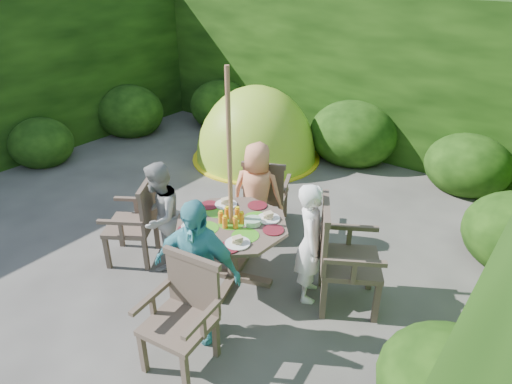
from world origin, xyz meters
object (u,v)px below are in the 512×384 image
Objects in this scene: patio_table at (232,232)px; child_right at (311,243)px; garden_chair_left at (137,220)px; child_front at (197,271)px; dome_tent at (256,158)px; child_left at (160,217)px; garden_chair_right at (341,255)px; garden_chair_back at (266,192)px; child_back at (257,193)px; garden_chair_front at (184,312)px; parasol_pole at (230,184)px.

child_right is at bearing 18.65° from patio_table.
garden_chair_left is 1.39m from child_front.
child_right is 3.52m from dome_tent.
child_left is (-1.52, -0.51, -0.02)m from child_right.
patio_table is 1.43× the size of garden_chair_right.
garden_chair_back is at bearing 135.34° from child_left.
garden_chair_right is at bearing 17.65° from patio_table.
child_front is (1.01, -0.50, 0.08)m from child_left.
child_left is at bearing -79.19° from dome_tent.
child_back is at bearing 108.99° from patio_table.
child_left is 0.98× the size of child_back.
garden_chair_front is 0.67× the size of child_front.
garden_chair_front reaches higher than patio_table.
child_back is at bearing 91.51° from child_front.
parasol_pole reaches higher than patio_table.
child_left is at bearing 47.71° from garden_chair_back.
child_front is (1.31, -0.42, 0.18)m from garden_chair_left.
patio_table is 0.80m from child_back.
garden_chair_front is 1.37m from child_left.
child_left reaches higher than patio_table.
patio_table is 0.61× the size of dome_tent.
garden_chair_left is at bearing 38.24° from garden_chair_back.
patio_table is at bearing 79.71° from child_right.
garden_chair_back is 1.91m from child_front.
child_left is at bearing 137.30° from garden_chair_front.
child_front is (0.60, -1.80, 0.20)m from garden_chair_back.
child_back reaches higher than garden_chair_right.
garden_chair_left is 1.04× the size of garden_chair_back.
child_front is 4.02m from dome_tent.
garden_chair_right is 1.89m from child_left.
child_back is 0.50× the size of dome_tent.
child_back is (0.50, 1.01, 0.01)m from child_left.
garden_chair_right is at bearing 17.70° from parasol_pole.
garden_chair_front is at bearing -70.51° from parasol_pole.
child_front is at bearing -67.46° from dome_tent.
child_left reaches higher than garden_chair_right.
garden_chair_back is at bearing 120.17° from garden_chair_left.
garden_chair_front is (-0.67, -1.37, -0.07)m from garden_chair_right.
patio_table is at bearing 76.73° from garden_chair_right.
dome_tent is (-1.73, 2.67, -0.57)m from patio_table.
garden_chair_right is 1.14× the size of garden_chair_front.
child_back is 2.49m from dome_tent.
child_front reaches higher than garden_chair_right.
child_right is at bearing 65.32° from garden_chair_front.
parasol_pole is 0.91× the size of dome_tent.
parasol_pole is at bearing -64.62° from dome_tent.
garden_chair_back is 0.33m from child_back.
parasol_pole is 0.94m from child_back.
patio_table is at bearing 101.38° from garden_chair_front.
garden_chair_front is (0.71, -2.09, 0.02)m from garden_chair_back.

